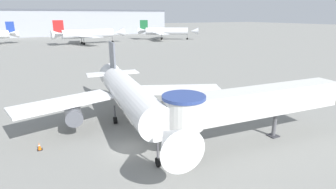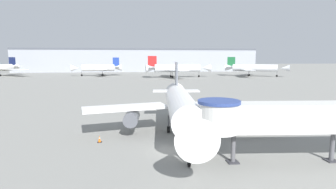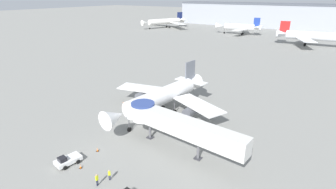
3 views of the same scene
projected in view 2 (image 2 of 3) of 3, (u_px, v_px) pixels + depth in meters
ground_plane at (169, 151)px, 29.26m from camera, size 800.00×800.00×0.00m
main_airplane at (181, 106)px, 34.15m from camera, size 26.92×27.56×9.58m
jet_bridge at (291, 117)px, 25.56m from camera, size 21.31×4.95×6.27m
traffic_cone_port_wing at (99, 139)px, 32.16m from camera, size 0.51×0.51×0.84m
background_jet_blue_tail at (99, 68)px, 148.78m from camera, size 27.99×27.14×10.43m
background_jet_green_tail at (253, 68)px, 145.40m from camera, size 31.81×30.44×10.73m
background_jet_red_tail at (176, 68)px, 136.20m from camera, size 35.00×32.79×11.20m
terminal_building at (139, 60)px, 199.93m from camera, size 178.10×20.18×17.17m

